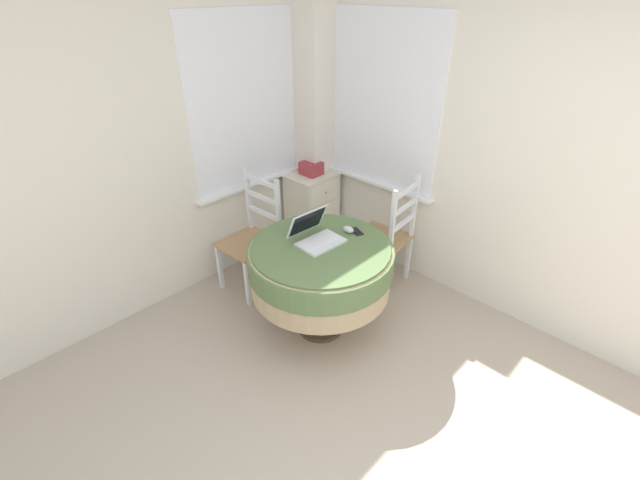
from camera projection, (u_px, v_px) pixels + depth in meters
name	position (u px, v px, depth m)	size (l,w,h in m)	color
corner_room_shell	(322.00, 157.00, 3.06)	(4.32, 4.48, 2.55)	silver
round_dining_table	(321.00, 265.00, 3.09)	(1.05, 1.05, 0.76)	#4C3D2D
laptop	(316.00, 235.00, 3.05)	(0.34, 0.32, 0.22)	silver
computer_mouse	(348.00, 230.00, 3.16)	(0.06, 0.09, 0.05)	silver
cell_phone	(356.00, 231.00, 3.18)	(0.10, 0.13, 0.01)	black
dining_chair_near_back_window	(253.00, 238.00, 3.66)	(0.46, 0.44, 1.02)	#A87F51
dining_chair_near_right_window	(386.00, 237.00, 3.68)	(0.46, 0.48, 1.02)	#A87F51
corner_cabinet	(312.00, 208.00, 4.36)	(0.47, 0.40, 0.75)	silver
storage_box	(311.00, 168.00, 4.13)	(0.17, 0.19, 0.12)	#9E3338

